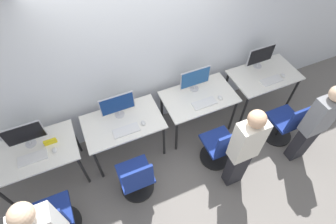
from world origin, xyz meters
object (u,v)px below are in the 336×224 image
(office_chair_far_left, at_px, (55,219))
(office_chair_right, at_px, (220,147))
(mouse_far_left, at_px, (54,150))
(monitor_right, at_px, (195,79))
(office_chair_left, at_px, (137,179))
(person_far_right, at_px, (315,124))
(monitor_far_left, at_px, (24,135))
(office_chair_far_right, at_px, (286,124))
(keyboard_far_left, at_px, (33,158))
(person_right, at_px, (244,149))
(mouse_far_right, at_px, (283,75))
(mouse_left, at_px, (143,123))
(keyboard_far_right, at_px, (272,80))
(monitor_left, at_px, (117,105))
(monitor_far_right, at_px, (261,56))
(keyboard_left, at_px, (126,130))
(keyboard_right, at_px, (204,103))
(mouse_right, at_px, (220,98))

(office_chair_far_left, height_order, office_chair_right, same)
(mouse_far_left, bearing_deg, monitor_right, 7.16)
(mouse_far_left, distance_m, office_chair_far_left, 0.85)
(monitor_right, height_order, office_chair_right, monitor_right)
(office_chair_left, relative_size, person_far_right, 0.59)
(monitor_far_left, distance_m, mouse_far_left, 0.41)
(mouse_far_left, height_order, office_chair_far_right, office_chair_far_right)
(office_chair_right, bearing_deg, keyboard_far_left, 165.40)
(person_right, height_order, mouse_far_right, person_right)
(mouse_left, relative_size, monitor_right, 0.19)
(mouse_far_right, bearing_deg, keyboard_far_right, -175.63)
(monitor_left, relative_size, monitor_far_right, 1.00)
(keyboard_left, xyz_separation_m, person_right, (1.26, -0.93, 0.10))
(keyboard_far_right, bearing_deg, monitor_left, 172.76)
(monitor_left, bearing_deg, keyboard_right, -14.04)
(mouse_far_left, distance_m, person_far_right, 3.50)
(monitor_left, height_order, office_chair_far_right, monitor_left)
(office_chair_far_right, height_order, person_far_right, person_far_right)
(mouse_left, height_order, office_chair_left, office_chair_left)
(monitor_left, height_order, person_far_right, person_far_right)
(mouse_right, relative_size, office_chair_far_right, 0.10)
(monitor_left, bearing_deg, monitor_far_right, 1.73)
(monitor_left, bearing_deg, mouse_far_right, -6.22)
(monitor_far_right, height_order, person_far_right, person_far_right)
(monitor_left, distance_m, mouse_far_right, 2.69)
(mouse_left, bearing_deg, monitor_far_left, 169.27)
(office_chair_right, bearing_deg, mouse_far_left, 163.66)
(keyboard_far_left, bearing_deg, office_chair_far_right, -10.63)
(monitor_right, distance_m, office_chair_far_right, 1.62)
(office_chair_far_right, bearing_deg, mouse_left, 163.53)
(keyboard_right, bearing_deg, monitor_right, 90.00)
(keyboard_left, relative_size, mouse_left, 4.02)
(keyboard_far_left, distance_m, keyboard_right, 2.43)
(monitor_far_left, bearing_deg, mouse_far_left, -40.76)
(person_far_right, bearing_deg, mouse_left, 155.00)
(mouse_right, bearing_deg, monitor_right, 128.41)
(monitor_right, distance_m, person_right, 1.28)
(mouse_left, xyz_separation_m, keyboard_right, (0.96, -0.02, -0.01))
(monitor_left, height_order, office_chair_left, monitor_left)
(monitor_far_left, height_order, office_chair_far_right, monitor_far_left)
(monitor_far_left, bearing_deg, person_right, -26.47)
(monitor_right, xyz_separation_m, mouse_right, (0.27, -0.34, -0.20))
(keyboard_right, bearing_deg, office_chair_left, -156.83)
(office_chair_far_left, xyz_separation_m, keyboard_left, (1.17, 0.64, 0.39))
(monitor_right, relative_size, keyboard_far_right, 1.34)
(mouse_far_right, height_order, office_chair_far_right, office_chair_far_right)
(keyboard_right, relative_size, office_chair_far_right, 0.40)
(monitor_far_right, bearing_deg, person_far_right, -91.63)
(person_far_right, bearing_deg, office_chair_far_right, 91.24)
(keyboard_right, relative_size, person_right, 0.23)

